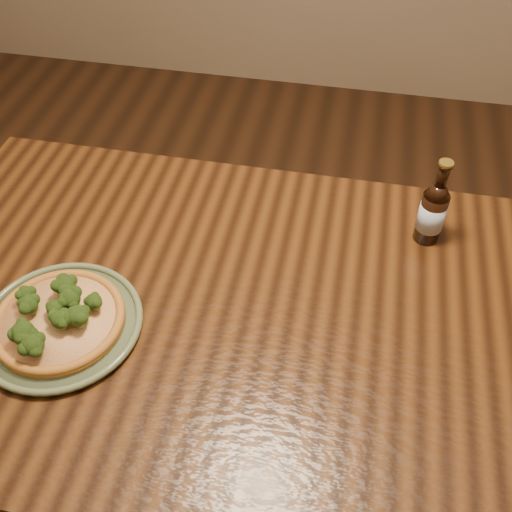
% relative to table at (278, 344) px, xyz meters
% --- Properties ---
extents(table, '(1.60, 0.90, 0.75)m').
position_rel_table_xyz_m(table, '(0.00, 0.00, 0.00)').
color(table, '#3F220D').
rests_on(table, ground).
extents(plate, '(0.31, 0.31, 0.02)m').
position_rel_table_xyz_m(plate, '(-0.40, -0.11, 0.10)').
color(plate, '#576545').
rests_on(plate, table).
extents(pizza, '(0.25, 0.25, 0.07)m').
position_rel_table_xyz_m(pizza, '(-0.40, -0.11, 0.12)').
color(pizza, '#AF6E27').
rests_on(pizza, plate).
extents(beer_bottle, '(0.06, 0.06, 0.21)m').
position_rel_table_xyz_m(beer_bottle, '(0.28, 0.28, 0.17)').
color(beer_bottle, black).
rests_on(beer_bottle, table).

